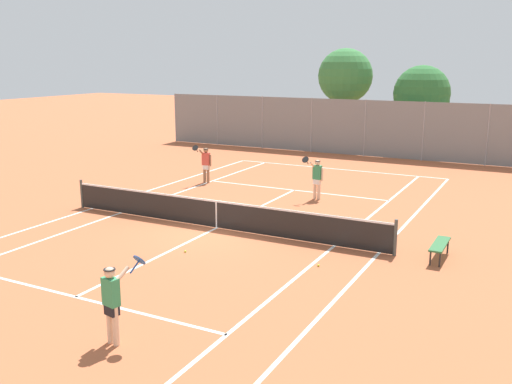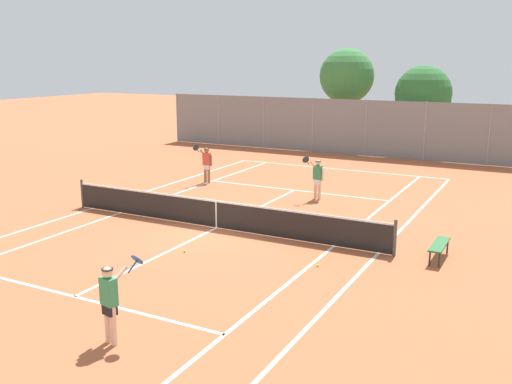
% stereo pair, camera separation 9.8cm
% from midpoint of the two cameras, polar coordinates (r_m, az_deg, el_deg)
% --- Properties ---
extents(ground_plane, '(120.00, 120.00, 0.00)m').
position_cam_midpoint_polar(ground_plane, '(19.07, -3.82, -3.61)').
color(ground_plane, '#B25B38').
extents(court_line_markings, '(11.10, 23.90, 0.01)m').
position_cam_midpoint_polar(court_line_markings, '(19.07, -3.82, -3.60)').
color(court_line_markings, silver).
rests_on(court_line_markings, ground).
extents(tennis_net, '(12.00, 0.10, 1.07)m').
position_cam_midpoint_polar(tennis_net, '(18.93, -3.85, -2.13)').
color(tennis_net, '#474C47').
rests_on(tennis_net, ground).
extents(player_near_side, '(0.77, 0.71, 1.77)m').
position_cam_midpoint_polar(player_near_side, '(11.59, -14.17, -10.38)').
color(player_near_side, beige).
rests_on(player_near_side, ground).
extents(player_far_left, '(0.62, 0.77, 1.77)m').
position_cam_midpoint_polar(player_far_left, '(25.95, -4.85, 2.94)').
color(player_far_left, '#936B4C').
rests_on(player_far_left, ground).
extents(player_far_right, '(0.74, 0.72, 1.77)m').
position_cam_midpoint_polar(player_far_right, '(22.85, 6.28, 1.53)').
color(player_far_right, beige).
rests_on(player_far_right, ground).
extents(loose_tennis_ball_0, '(0.07, 0.07, 0.07)m').
position_cam_midpoint_polar(loose_tennis_ball_0, '(16.79, -6.98, -5.91)').
color(loose_tennis_ball_0, '#D1DB33').
rests_on(loose_tennis_ball_0, ground).
extents(loose_tennis_ball_1, '(0.07, 0.07, 0.07)m').
position_cam_midpoint_polar(loose_tennis_ball_1, '(19.89, 7.69, -2.90)').
color(loose_tennis_ball_1, '#D1DB33').
rests_on(loose_tennis_ball_1, ground).
extents(loose_tennis_ball_2, '(0.07, 0.07, 0.07)m').
position_cam_midpoint_polar(loose_tennis_ball_2, '(15.65, 6.36, -7.32)').
color(loose_tennis_ball_2, '#D1DB33').
rests_on(loose_tennis_ball_2, ground).
extents(courtside_bench, '(0.36, 1.50, 0.47)m').
position_cam_midpoint_polar(courtside_bench, '(16.80, 18.03, -5.11)').
color(courtside_bench, '#2D6638').
rests_on(courtside_bench, ground).
extents(back_fence, '(26.63, 0.08, 3.26)m').
position_cam_midpoint_polar(back_fence, '(33.69, 11.04, 6.28)').
color(back_fence, gray).
rests_on(back_fence, ground).
extents(tree_behind_left, '(3.40, 3.40, 6.20)m').
position_cam_midpoint_polar(tree_behind_left, '(36.76, 9.15, 11.27)').
color(tree_behind_left, brown).
rests_on(tree_behind_left, ground).
extents(tree_behind_right, '(3.27, 3.27, 5.19)m').
position_cam_midpoint_polar(tree_behind_right, '(35.09, 16.63, 9.24)').
color(tree_behind_right, brown).
rests_on(tree_behind_right, ground).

